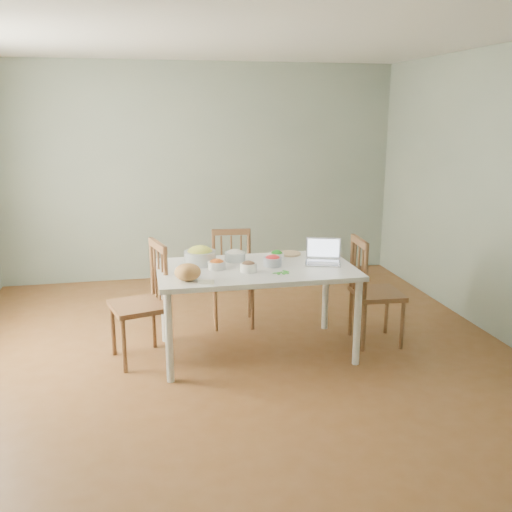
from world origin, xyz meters
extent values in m
cube|color=brown|center=(0.00, 0.00, 0.00)|extent=(5.00, 5.00, 0.00)
cube|color=white|center=(0.00, 0.00, 2.70)|extent=(5.00, 5.00, 0.00)
cube|color=gray|center=(0.00, 2.50, 1.35)|extent=(5.00, 0.00, 2.70)
cube|color=gray|center=(0.00, -2.50, 1.35)|extent=(5.00, 0.00, 2.70)
cube|color=gray|center=(2.50, 0.00, 1.35)|extent=(0.00, 5.00, 2.70)
ellipsoid|color=#B47F49|center=(-0.43, -0.30, 0.86)|extent=(0.26, 0.26, 0.14)
cube|color=silver|center=(-0.30, -0.42, 0.81)|extent=(0.13, 0.07, 0.03)
cylinder|color=#C4AC8E|center=(0.58, 0.33, 0.80)|extent=(0.22, 0.22, 0.02)
camera|label=1|loc=(-0.76, -4.57, 2.10)|focal=39.02mm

